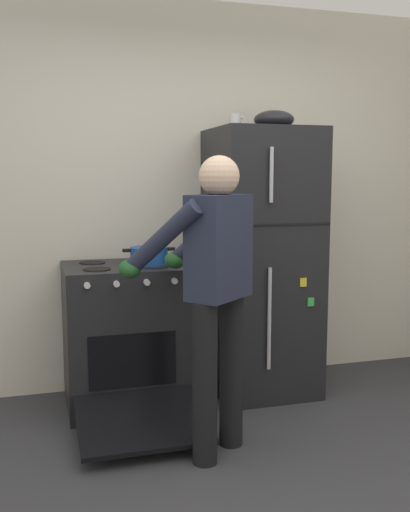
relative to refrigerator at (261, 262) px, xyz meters
The scene contains 7 objects.
kitchen_wall_back 0.78m from the refrigerator, 143.23° to the left, with size 6.00×0.10×2.70m, color silver.
refrigerator is the anchor object (origin of this frame).
stove_range 1.05m from the refrigerator, behind, with size 0.76×1.23×0.93m.
person_cook 1.02m from the refrigerator, 126.32° to the right, with size 0.70×0.75×1.60m.
red_pot 0.80m from the refrigerator, behind, with size 0.34×0.24×0.11m.
coffee_mug 0.97m from the refrigerator, 164.17° to the left, with size 0.11×0.08×0.10m.
mixing_bowl 0.97m from the refrigerator, ahead, with size 0.27×0.27×0.12m, color black.
Camera 1 is at (-0.98, -2.15, 1.49)m, focal length 41.05 mm.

